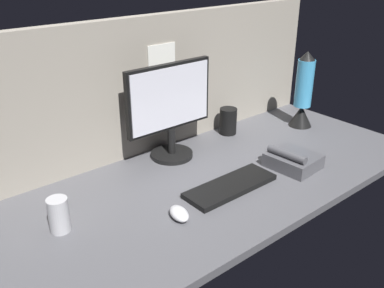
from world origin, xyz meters
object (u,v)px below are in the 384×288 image
(keyboard, at_px, (230,186))
(desk_phone, at_px, (293,160))
(mouse, at_px, (179,214))
(mug_steel, at_px, (59,215))
(mug_black_travel, at_px, (228,121))
(lava_lamp, at_px, (303,96))
(monitor, at_px, (170,107))

(keyboard, bearing_deg, desk_phone, -6.65)
(mouse, relative_size, mug_steel, 0.83)
(mug_black_travel, xyz_separation_m, lava_lamp, (0.35, -0.16, 0.09))
(monitor, height_order, keyboard, monitor)
(mouse, relative_size, mug_black_travel, 0.76)
(keyboard, height_order, mouse, mouse)
(mug_black_travel, xyz_separation_m, desk_phone, (-0.04, -0.42, -0.03))
(mouse, xyz_separation_m, mug_steel, (-0.33, 0.19, 0.04))
(mouse, distance_m, mug_black_travel, 0.74)
(mouse, distance_m, lava_lamp, 1.01)
(monitor, bearing_deg, lava_lamp, -11.07)
(monitor, distance_m, mug_black_travel, 0.39)
(mouse, bearing_deg, monitor, 70.18)
(mug_steel, bearing_deg, monitor, 18.94)
(mug_black_travel, bearing_deg, keyboard, -132.76)
(mouse, xyz_separation_m, mug_black_travel, (0.62, 0.41, 0.05))
(lava_lamp, height_order, desk_phone, lava_lamp)
(mug_black_travel, bearing_deg, mug_steel, -166.72)
(keyboard, relative_size, desk_phone, 1.82)
(mug_steel, height_order, lava_lamp, lava_lamp)
(keyboard, distance_m, mug_steel, 0.62)
(monitor, xyz_separation_m, mug_steel, (-0.59, -0.20, -0.16))
(mug_steel, bearing_deg, mug_black_travel, 13.28)
(lava_lamp, bearing_deg, desk_phone, -146.21)
(keyboard, distance_m, lava_lamp, 0.75)
(mouse, bearing_deg, desk_phone, 12.89)
(keyboard, distance_m, desk_phone, 0.32)
(monitor, relative_size, mouse, 4.20)
(mug_black_travel, bearing_deg, lava_lamp, -24.58)
(keyboard, distance_m, mouse, 0.27)
(monitor, distance_m, keyboard, 0.42)
(keyboard, relative_size, mug_black_travel, 2.95)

